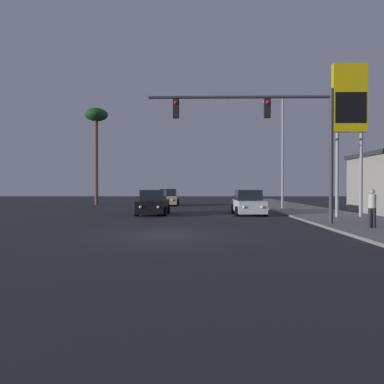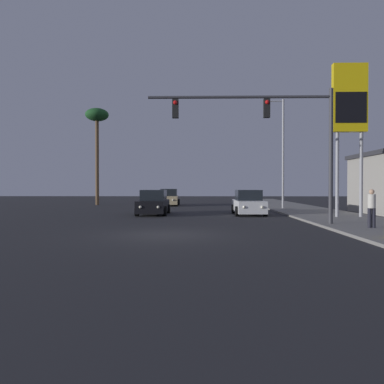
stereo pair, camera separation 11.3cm
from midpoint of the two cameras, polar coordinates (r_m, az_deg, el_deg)
The scene contains 10 objects.
ground_plane at distance 14.88m, azimuth -3.81°, elevation -6.51°, with size 120.00×120.00×0.00m, color #28282B.
sidewalk_right at distance 26.10m, azimuth 19.55°, elevation -3.27°, with size 5.00×60.00×0.12m.
car_white at distance 25.56m, azimuth 8.73°, elevation -1.74°, with size 2.04×4.32×1.68m.
car_tan at distance 37.65m, azimuth -3.46°, elevation -0.92°, with size 2.04×4.34×1.68m.
car_black at distance 25.53m, azimuth -5.76°, elevation -1.74°, with size 2.04×4.32×1.68m.
traffic_light_mast at distance 18.72m, azimuth 12.82°, elevation 9.74°, with size 8.91×0.36×6.50m.
street_lamp at distance 32.02m, azimuth 13.58°, elevation 6.56°, with size 1.74×0.24×9.00m.
gas_station_sign at distance 24.38m, azimuth 23.01°, elevation 11.91°, with size 2.00×0.42×9.00m.
pedestrian_on_sidewalk at distance 17.94m, azimuth 25.86°, elevation -2.02°, with size 0.34×0.32×1.67m.
palm_tree_mid at distance 40.71m, azimuth -14.20°, elevation 10.45°, with size 2.40×2.40×10.04m.
Camera 2 is at (1.34, -14.70, 1.89)m, focal length 35.00 mm.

